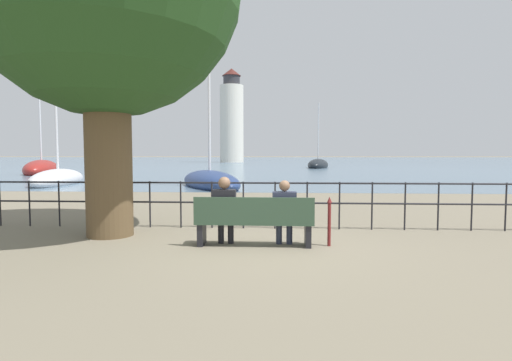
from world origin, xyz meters
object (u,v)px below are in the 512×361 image
(sailboat_2, at_px, (42,170))
(harbor_lighthouse, at_px, (232,119))
(sailboat_1, at_px, (58,179))
(park_bench, at_px, (254,222))
(seated_person_left, at_px, (225,207))
(sailboat_3, at_px, (318,165))
(closed_umbrella, at_px, (329,219))
(sailboat_0, at_px, (210,181))
(seated_person_right, at_px, (284,210))

(sailboat_2, distance_m, harbor_lighthouse, 58.41)
(sailboat_1, relative_size, sailboat_2, 1.42)
(park_bench, bearing_deg, harbor_lighthouse, 97.14)
(seated_person_left, xyz_separation_m, sailboat_3, (5.96, 44.90, -0.34))
(closed_umbrella, bearing_deg, harbor_lighthouse, 98.07)
(sailboat_0, xyz_separation_m, sailboat_2, (-16.96, 12.77, 0.09))
(sailboat_1, relative_size, harbor_lighthouse, 0.52)
(seated_person_left, bearing_deg, closed_umbrella, 0.91)
(closed_umbrella, xyz_separation_m, sailboat_2, (-21.51, 26.20, -0.13))
(seated_person_right, height_order, sailboat_3, sailboat_3)
(park_bench, height_order, seated_person_right, seated_person_right)
(sailboat_0, xyz_separation_m, sailboat_1, (-8.83, 1.12, 0.04))
(harbor_lighthouse, bearing_deg, seated_person_right, -82.48)
(sailboat_3, bearing_deg, closed_umbrella, -83.82)
(seated_person_left, relative_size, harbor_lighthouse, 0.06)
(park_bench, distance_m, seated_person_left, 0.60)
(sailboat_0, relative_size, sailboat_2, 1.17)
(closed_umbrella, relative_size, sailboat_0, 0.10)
(sailboat_0, height_order, sailboat_1, sailboat_1)
(sailboat_1, distance_m, sailboat_2, 14.21)
(sailboat_3, bearing_deg, harbor_lighthouse, 123.90)
(park_bench, relative_size, seated_person_left, 1.70)
(closed_umbrella, bearing_deg, sailboat_0, 108.71)
(sailboat_0, bearing_deg, seated_person_right, -99.07)
(sailboat_0, xyz_separation_m, harbor_lighthouse, (-7.22, 69.58, 9.51))
(park_bench, relative_size, sailboat_2, 0.28)
(sailboat_0, bearing_deg, seated_person_left, -103.44)
(seated_person_right, xyz_separation_m, closed_umbrella, (0.81, 0.03, -0.16))
(closed_umbrella, xyz_separation_m, harbor_lighthouse, (-11.76, 83.01, 9.28))
(closed_umbrella, relative_size, sailboat_1, 0.08)
(seated_person_left, xyz_separation_m, seated_person_right, (1.08, 0.00, -0.03))
(park_bench, distance_m, harbor_lighthouse, 84.29)
(park_bench, height_order, sailboat_3, sailboat_3)
(park_bench, xyz_separation_m, sailboat_2, (-20.16, 26.31, -0.08))
(seated_person_left, xyz_separation_m, sailboat_2, (-19.62, 26.23, -0.32))
(harbor_lighthouse, bearing_deg, seated_person_left, -83.22)
(seated_person_left, height_order, closed_umbrella, seated_person_left)
(seated_person_right, xyz_separation_m, sailboat_2, (-20.70, 26.23, -0.29))
(sailboat_2, height_order, sailboat_3, sailboat_3)
(sailboat_1, height_order, harbor_lighthouse, harbor_lighthouse)
(seated_person_right, bearing_deg, seated_person_left, -179.90)
(seated_person_left, height_order, seated_person_right, seated_person_left)
(park_bench, height_order, harbor_lighthouse, harbor_lighthouse)
(park_bench, bearing_deg, sailboat_3, 83.13)
(sailboat_0, height_order, harbor_lighthouse, harbor_lighthouse)
(harbor_lighthouse, bearing_deg, closed_umbrella, -81.93)
(sailboat_1, xyz_separation_m, sailboat_2, (-8.13, 11.65, 0.05))
(seated_person_right, relative_size, sailboat_2, 0.16)
(seated_person_left, bearing_deg, sailboat_2, 126.79)
(park_bench, relative_size, seated_person_right, 1.79)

